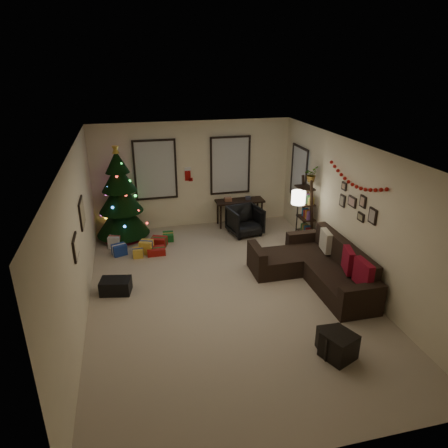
{
  "coord_description": "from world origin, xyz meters",
  "views": [
    {
      "loc": [
        -1.59,
        -6.43,
        4.11
      ],
      "look_at": [
        0.1,
        0.6,
        1.15
      ],
      "focal_mm": 32.68,
      "sensor_mm": 36.0,
      "label": 1
    }
  ],
  "objects_px": {
    "sofa": "(317,267)",
    "bookshelf": "(307,213)",
    "desk_chair": "(245,221)",
    "christmas_tree": "(121,200)",
    "desk": "(240,203)"
  },
  "relations": [
    {
      "from": "sofa",
      "to": "bookshelf",
      "type": "distance_m",
      "value": 1.71
    },
    {
      "from": "sofa",
      "to": "desk",
      "type": "relative_size",
      "value": 2.03
    },
    {
      "from": "christmas_tree",
      "to": "desk",
      "type": "distance_m",
      "value": 3.02
    },
    {
      "from": "christmas_tree",
      "to": "sofa",
      "type": "distance_m",
      "value": 4.82
    },
    {
      "from": "sofa",
      "to": "desk",
      "type": "bearing_deg",
      "value": 102.66
    },
    {
      "from": "desk_chair",
      "to": "bookshelf",
      "type": "relative_size",
      "value": 0.43
    },
    {
      "from": "christmas_tree",
      "to": "desk_chair",
      "type": "xyz_separation_m",
      "value": [
        2.95,
        -0.49,
        -0.61
      ]
    },
    {
      "from": "desk_chair",
      "to": "christmas_tree",
      "type": "bearing_deg",
      "value": 160.07
    },
    {
      "from": "desk",
      "to": "christmas_tree",
      "type": "bearing_deg",
      "value": -176.95
    },
    {
      "from": "desk_chair",
      "to": "bookshelf",
      "type": "xyz_separation_m",
      "value": [
        1.19,
        -0.95,
        0.44
      ]
    },
    {
      "from": "christmas_tree",
      "to": "bookshelf",
      "type": "height_order",
      "value": "christmas_tree"
    },
    {
      "from": "bookshelf",
      "to": "desk",
      "type": "bearing_deg",
      "value": 125.72
    },
    {
      "from": "sofa",
      "to": "bookshelf",
      "type": "xyz_separation_m",
      "value": [
        0.44,
        1.56,
        0.53
      ]
    },
    {
      "from": "christmas_tree",
      "to": "bookshelf",
      "type": "bearing_deg",
      "value": -19.15
    },
    {
      "from": "sofa",
      "to": "bookshelf",
      "type": "height_order",
      "value": "bookshelf"
    }
  ]
}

